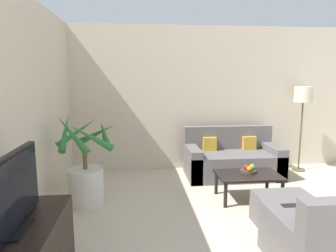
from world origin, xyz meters
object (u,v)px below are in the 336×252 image
(sofa_loveseat, at_px, (232,160))
(coffee_table, at_px, (248,177))
(floor_lamp, at_px, (303,99))
(fruit_bowl, at_px, (248,171))
(ottoman, at_px, (283,210))
(armchair, at_px, (326,244))
(apple_green, at_px, (252,167))
(potted_palm, at_px, (86,173))
(orange_fruit, at_px, (249,169))
(apple_red, at_px, (246,167))
(television, at_px, (11,194))

(sofa_loveseat, xyz_separation_m, coffee_table, (-0.09, -1.04, 0.04))
(floor_lamp, xyz_separation_m, fruit_bowl, (-1.45, -1.17, -0.96))
(ottoman, bearing_deg, armchair, -91.94)
(apple_green, distance_m, ottoman, 0.93)
(potted_palm, relative_size, coffee_table, 1.46)
(orange_fruit, bearing_deg, apple_green, 47.40)
(fruit_bowl, distance_m, ottoman, 0.90)
(floor_lamp, relative_size, fruit_bowl, 6.89)
(apple_green, bearing_deg, apple_red, 171.60)
(floor_lamp, height_order, fruit_bowl, floor_lamp)
(sofa_loveseat, height_order, fruit_bowl, sofa_loveseat)
(coffee_table, bearing_deg, apple_red, 90.57)
(potted_palm, distance_m, armchair, 2.96)
(armchair, bearing_deg, coffee_table, 93.67)
(coffee_table, relative_size, ottoman, 1.36)
(floor_lamp, bearing_deg, armchair, -115.18)
(armchair, bearing_deg, television, -175.22)
(fruit_bowl, height_order, apple_red, apple_red)
(television, relative_size, apple_green, 11.67)
(sofa_loveseat, bearing_deg, apple_green, -90.61)
(floor_lamp, xyz_separation_m, armchair, (-1.36, -2.89, -1.10))
(television, distance_m, coffee_table, 3.16)
(fruit_bowl, distance_m, apple_red, 0.07)
(sofa_loveseat, height_order, floor_lamp, floor_lamp)
(television, bearing_deg, apple_red, 38.55)
(armchair, xyz_separation_m, ottoman, (0.03, 0.86, -0.07))
(television, xyz_separation_m, coffee_table, (2.47, 1.88, -0.60))
(floor_lamp, distance_m, apple_red, 2.07)
(apple_red, xyz_separation_m, orange_fruit, (0.01, -0.09, 0.00))
(sofa_loveseat, xyz_separation_m, fruit_bowl, (-0.07, -0.98, 0.11))
(potted_palm, xyz_separation_m, orange_fruit, (2.31, -0.06, 0.01))
(potted_palm, distance_m, apple_red, 2.30)
(television, height_order, orange_fruit, television)
(television, height_order, coffee_table, television)
(coffee_table, relative_size, apple_green, 10.91)
(television, relative_size, armchair, 1.07)
(sofa_loveseat, height_order, ottoman, sofa_loveseat)
(sofa_loveseat, height_order, orange_fruit, sofa_loveseat)
(potted_palm, relative_size, sofa_loveseat, 0.79)
(potted_palm, relative_size, floor_lamp, 0.82)
(sofa_loveseat, bearing_deg, floor_lamp, 7.83)
(sofa_loveseat, distance_m, orange_fruit, 1.06)
(potted_palm, bearing_deg, apple_red, 0.78)
(armchair, bearing_deg, floor_lamp, 64.82)
(apple_green, distance_m, orange_fruit, 0.11)
(orange_fruit, bearing_deg, coffee_table, -175.90)
(floor_lamp, bearing_deg, apple_red, -142.17)
(ottoman, bearing_deg, television, -157.63)
(potted_palm, relative_size, fruit_bowl, 5.66)
(coffee_table, xyz_separation_m, armchair, (0.11, -1.66, -0.06))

